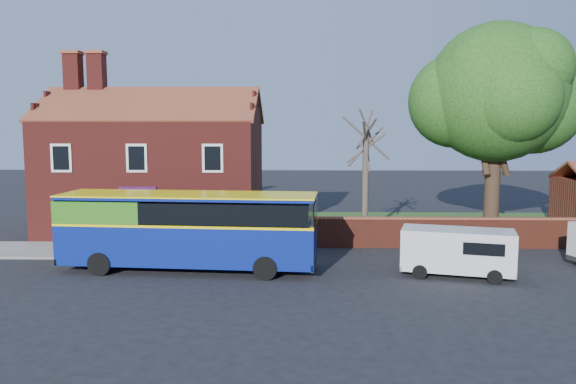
{
  "coord_description": "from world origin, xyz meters",
  "views": [
    {
      "loc": [
        1.68,
        -21.7,
        6.19
      ],
      "look_at": [
        1.0,
        5.0,
        3.12
      ],
      "focal_mm": 35.0,
      "sensor_mm": 36.0,
      "label": 1
    }
  ],
  "objects": [
    {
      "name": "boundary_wall",
      "position": [
        13.0,
        7.0,
        0.81
      ],
      "size": [
        22.0,
        0.38,
        1.6
      ],
      "color": "maroon",
      "rests_on": "ground"
    },
    {
      "name": "ground",
      "position": [
        0.0,
        0.0,
        0.0
      ],
      "size": [
        120.0,
        120.0,
        0.0
      ],
      "primitive_type": "plane",
      "color": "black",
      "rests_on": "ground"
    },
    {
      "name": "large_tree",
      "position": [
        12.7,
        10.84,
        7.9
      ],
      "size": [
        9.89,
        7.83,
        12.06
      ],
      "color": "black",
      "rests_on": "ground"
    },
    {
      "name": "bus",
      "position": [
        -3.58,
        2.21,
        1.9
      ],
      "size": [
        11.21,
        3.62,
        3.36
      ],
      "rotation": [
        0.0,
        0.0,
        -0.08
      ],
      "color": "navy",
      "rests_on": "ground"
    },
    {
      "name": "van_near",
      "position": [
        8.17,
        1.39,
        1.11
      ],
      "size": [
        4.84,
        2.91,
        1.99
      ],
      "rotation": [
        0.0,
        0.0,
        -0.26
      ],
      "color": "silver",
      "rests_on": "ground"
    },
    {
      "name": "shop_building",
      "position": [
        -7.02,
        11.5,
        3.41
      ],
      "size": [
        12.3,
        8.13,
        10.5
      ],
      "color": "maroon",
      "rests_on": "ground"
    },
    {
      "name": "grass_strip",
      "position": [
        13.0,
        13.0,
        0.02
      ],
      "size": [
        26.0,
        12.0,
        0.04
      ],
      "primitive_type": "cube",
      "color": "#426B28",
      "rests_on": "ground"
    },
    {
      "name": "pavement",
      "position": [
        -7.0,
        5.75,
        0.06
      ],
      "size": [
        18.0,
        3.5,
        0.12
      ],
      "primitive_type": "cube",
      "color": "gray",
      "rests_on": "ground"
    },
    {
      "name": "kerb",
      "position": [
        -7.0,
        4.0,
        0.07
      ],
      "size": [
        18.0,
        0.15,
        0.14
      ],
      "primitive_type": "cube",
      "color": "slate",
      "rests_on": "ground"
    },
    {
      "name": "bare_tree",
      "position": [
        5.27,
        10.08,
        3.52
      ],
      "size": [
        2.57,
        3.06,
        6.85
      ],
      "color": "#4C4238",
      "rests_on": "ground"
    }
  ]
}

